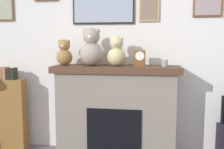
% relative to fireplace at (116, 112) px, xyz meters
% --- Properties ---
extents(back_wall, '(5.20, 0.15, 2.60)m').
position_rel_fireplace_xyz_m(back_wall, '(0.23, 0.28, 0.71)').
color(back_wall, silver).
rests_on(back_wall, ground_plane).
extents(fireplace, '(1.57, 0.50, 1.18)m').
position_rel_fireplace_xyz_m(fireplace, '(0.00, 0.00, 0.00)').
color(fireplace, gray).
rests_on(fireplace, ground_plane).
extents(bookshelf, '(0.46, 0.16, 1.14)m').
position_rel_fireplace_xyz_m(bookshelf, '(-1.47, 0.02, -0.07)').
color(bookshelf, brown).
rests_on(bookshelf, ground_plane).
extents(candle_jar, '(0.08, 0.08, 0.08)m').
position_rel_fireplace_xyz_m(candle_jar, '(0.59, -0.02, 0.62)').
color(candle_jar, gray).
rests_on(candle_jar, fireplace).
extents(mantel_clock, '(0.13, 0.10, 0.19)m').
position_rel_fireplace_xyz_m(mantel_clock, '(0.29, -0.02, 0.68)').
color(mantel_clock, brown).
rests_on(mantel_clock, fireplace).
extents(teddy_bear_cream, '(0.20, 0.20, 0.33)m').
position_rel_fireplace_xyz_m(teddy_bear_cream, '(-0.66, -0.02, 0.73)').
color(teddy_bear_cream, olive).
rests_on(teddy_bear_cream, fireplace).
extents(teddy_bear_tan, '(0.29, 0.29, 0.47)m').
position_rel_fireplace_xyz_m(teddy_bear_tan, '(-0.31, -0.02, 0.79)').
color(teddy_bear_tan, gray).
rests_on(teddy_bear_tan, fireplace).
extents(teddy_bear_brown, '(0.23, 0.23, 0.37)m').
position_rel_fireplace_xyz_m(teddy_bear_brown, '(0.00, -0.02, 0.75)').
color(teddy_bear_brown, '#CABA85').
rests_on(teddy_bear_brown, fireplace).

